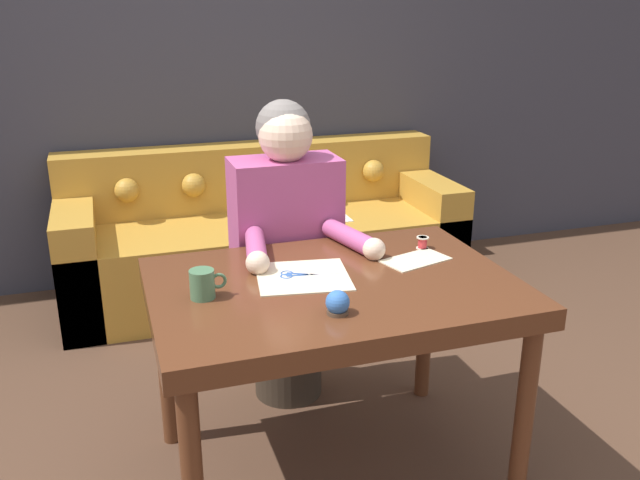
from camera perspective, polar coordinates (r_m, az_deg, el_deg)
The scene contains 11 objects.
ground_plane at distance 2.53m, azimuth -2.52°, elevation -18.88°, with size 16.00×16.00×0.00m, color #4C3323.
wall_back at distance 3.97m, azimuth -10.97°, elevation 15.18°, with size 8.00×0.06×2.60m.
dining_table at distance 2.21m, azimuth 1.11°, elevation -5.40°, with size 1.16×0.82×0.72m.
couch at distance 3.84m, azimuth -4.85°, elevation 0.04°, with size 2.17×0.77×0.80m.
person at distance 2.68m, azimuth -2.81°, elevation -1.21°, with size 0.49×0.57×1.23m.
pattern_paper_main at distance 2.21m, azimuth -1.45°, elevation -3.09°, with size 0.34×0.32×0.00m.
pattern_paper_offcut at distance 2.37m, azimuth 8.04°, elevation -1.67°, with size 0.26×0.19×0.00m.
scissors at distance 2.22m, azimuth -1.67°, elevation -2.97°, with size 0.21×0.12×0.01m.
mug at distance 2.07m, azimuth -9.83°, elevation -3.67°, with size 0.11×0.08×0.09m.
thread_spool at distance 2.48m, azimuth 8.63°, elevation -0.24°, with size 0.04×0.04×0.05m.
pin_cushion at distance 1.94m, azimuth 1.49°, elevation -5.36°, with size 0.07×0.07×0.07m.
Camera 1 is at (-0.52, -1.92, 1.57)m, focal length 38.00 mm.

